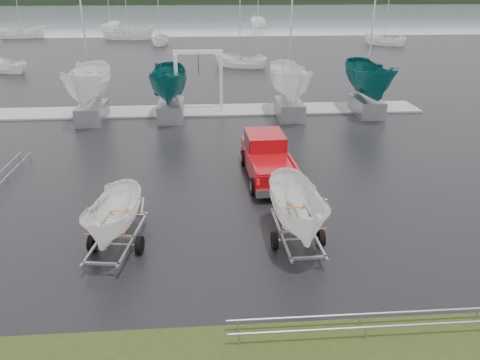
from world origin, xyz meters
TOP-DOWN VIEW (x-y plane):
  - ground_plane at (0.00, 0.00)m, footprint 120.00×120.00m
  - lake at (0.00, 100.00)m, footprint 300.00×300.00m
  - dock at (0.00, 13.00)m, footprint 30.00×3.00m
  - pickup_truck at (2.88, 1.17)m, footprint 2.19×5.56m
  - trailer_hitched at (3.11, -5.05)m, footprint 1.80×3.64m
  - trailer_parked at (-2.93, -4.92)m, footprint 1.85×3.73m
  - boat_hoist at (-0.27, 13.00)m, footprint 3.30×2.18m
  - keelboat_0 at (-7.10, 11.00)m, footprint 2.48×3.20m
  - keelboat_1 at (-2.11, 11.20)m, footprint 2.32×3.20m
  - keelboat_2 at (5.62, 11.00)m, footprint 2.40×3.20m
  - keelboat_3 at (10.94, 11.30)m, footprint 2.45×3.20m
  - mast_rack_0 at (-9.00, 1.00)m, footprint 0.56×6.50m
  - mast_rack_2 at (4.00, -9.50)m, footprint 7.00×0.56m
  - moored_boat_0 at (-19.44, 29.55)m, footprint 2.98×2.96m
  - moored_boat_1 at (-11.33, 56.84)m, footprint 3.29×3.21m
  - moored_boat_2 at (3.84, 30.59)m, footprint 2.89×2.86m
  - moored_boat_3 at (25.31, 47.17)m, footprint 3.35×3.34m
  - moored_boat_4 at (-28.28, 60.02)m, footprint 3.30×3.24m
  - moored_boat_5 at (10.70, 75.92)m, footprint 2.97×3.05m
  - moored_boat_6 at (-16.67, 71.69)m, footprint 2.76×2.82m
  - moored_boat_7 at (-5.92, 49.76)m, footprint 2.26×2.31m

SIDE VIEW (x-z plane):
  - lake at x=0.00m, z-range -0.01..-0.01m
  - ground_plane at x=0.00m, z-range 0.00..0.00m
  - moored_boat_1 at x=-11.33m, z-range -5.99..5.99m
  - moored_boat_5 at x=10.70m, z-range -5.92..5.93m
  - moored_boat_4 at x=-28.28m, z-range -5.84..5.85m
  - moored_boat_6 at x=-16.67m, z-range -5.59..5.60m
  - moored_boat_3 at x=25.31m, z-range -5.55..5.56m
  - moored_boat_2 at x=3.84m, z-range -5.44..5.46m
  - moored_boat_7 at x=-5.92m, z-range -5.39..5.41m
  - moored_boat_0 at x=-19.44m, z-range -5.39..5.41m
  - dock at x=0.00m, z-range -0.01..0.11m
  - mast_rack_0 at x=-9.00m, z-range 0.32..0.38m
  - mast_rack_2 at x=4.00m, z-range 0.32..0.38m
  - pickup_truck at x=2.88m, z-range 0.04..1.87m
  - trailer_parked at x=-2.93m, z-range 0.20..4.50m
  - trailer_hitched at x=3.11m, z-range 0.21..5.10m
  - boat_hoist at x=-0.27m, z-range 0.61..4.73m
  - keelboat_1 at x=-2.11m, z-range 0.03..7.30m
  - keelboat_2 at x=5.62m, z-range -1.47..9.10m
  - keelboat_3 at x=10.94m, z-range -1.41..9.21m
  - keelboat_0 at x=-7.10m, z-range -1.38..9.27m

